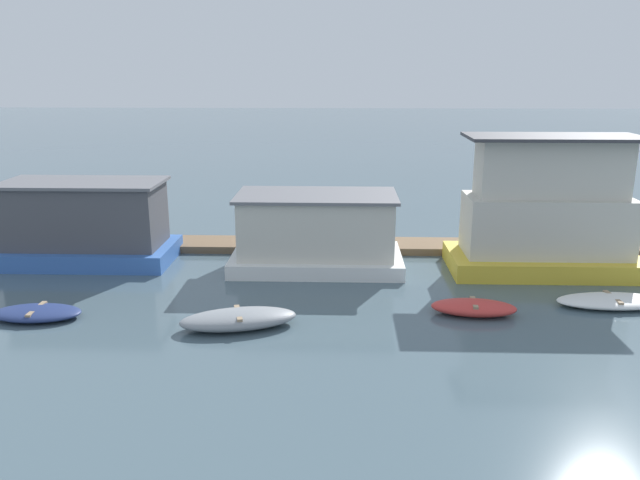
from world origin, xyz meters
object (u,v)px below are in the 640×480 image
at_px(houseboat_white, 317,233).
at_px(dinghy_red, 474,307).
at_px(dinghy_grey, 238,319).
at_px(dinghy_navy, 37,313).
at_px(houseboat_blue, 86,225).
at_px(houseboat_yellow, 547,216).
at_px(dinghy_white, 613,301).

distance_m(houseboat_white, dinghy_red, 7.14).
xyz_separation_m(houseboat_white, dinghy_grey, (-2.12, -6.05, -1.10)).
bearing_deg(dinghy_navy, houseboat_blue, 96.69).
xyz_separation_m(houseboat_yellow, dinghy_grey, (-10.85, -5.85, -1.88)).
height_order(houseboat_blue, houseboat_yellow, houseboat_yellow).
xyz_separation_m(houseboat_yellow, dinghy_navy, (-17.27, -5.35, -1.97)).
distance_m(dinghy_grey, dinghy_red, 7.41).
bearing_deg(dinghy_white, dinghy_grey, -169.86).
distance_m(dinghy_red, dinghy_white, 4.79).
relative_size(houseboat_white, houseboat_yellow, 0.92).
height_order(houseboat_blue, dinghy_red, houseboat_blue).
xyz_separation_m(houseboat_blue, dinghy_red, (14.42, -5.19, -1.29)).
xyz_separation_m(houseboat_white, dinghy_navy, (-8.54, -5.55, -1.20)).
bearing_deg(houseboat_white, dinghy_white, -21.56).
distance_m(houseboat_blue, dinghy_white, 19.66).
distance_m(houseboat_white, dinghy_white, 10.70).
height_order(dinghy_red, dinghy_white, dinghy_red).
height_order(houseboat_blue, dinghy_navy, houseboat_blue).
height_order(houseboat_yellow, dinghy_navy, houseboat_yellow).
bearing_deg(houseboat_blue, houseboat_yellow, -1.93).
height_order(dinghy_grey, dinghy_white, dinghy_grey).
relative_size(houseboat_yellow, dinghy_white, 1.91).
xyz_separation_m(dinghy_red, dinghy_white, (4.71, 0.88, -0.06)).
bearing_deg(houseboat_white, houseboat_yellow, -1.32).
bearing_deg(houseboat_yellow, houseboat_blue, 178.07).
bearing_deg(dinghy_red, dinghy_white, 10.53).
distance_m(houseboat_yellow, dinghy_navy, 18.19).
bearing_deg(houseboat_white, dinghy_grey, -109.32).
bearing_deg(dinghy_red, dinghy_grey, -170.11).
height_order(dinghy_navy, dinghy_red, dinghy_red).
height_order(houseboat_white, houseboat_yellow, houseboat_yellow).
height_order(dinghy_navy, dinghy_grey, dinghy_grey).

